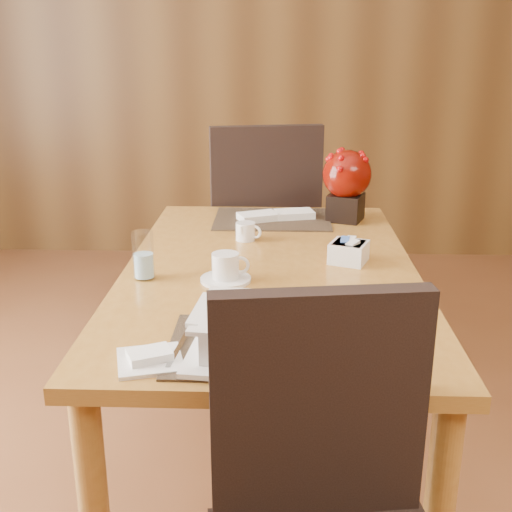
{
  "coord_description": "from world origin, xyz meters",
  "views": [
    {
      "loc": [
        0.02,
        -1.28,
        1.42
      ],
      "look_at": [
        -0.04,
        0.35,
        0.87
      ],
      "focal_mm": 45.0,
      "sensor_mm": 36.0,
      "label": 1
    }
  ],
  "objects_px": {
    "dining_table": "(270,296)",
    "creamer_jug": "(246,231)",
    "far_chair": "(261,226)",
    "sugar_caddy": "(349,252)",
    "bread_plate": "(150,360)",
    "water_glass": "(143,255)",
    "berry_decor": "(347,181)",
    "coffee_cup": "(226,269)",
    "soup_setting": "(251,333)"
  },
  "relations": [
    {
      "from": "dining_table",
      "to": "creamer_jug",
      "type": "relative_size",
      "value": 17.06
    },
    {
      "from": "creamer_jug",
      "to": "far_chair",
      "type": "distance_m",
      "value": 0.7
    },
    {
      "from": "dining_table",
      "to": "sugar_caddy",
      "type": "xyz_separation_m",
      "value": [
        0.25,
        0.06,
        0.13
      ]
    },
    {
      "from": "dining_table",
      "to": "bread_plate",
      "type": "distance_m",
      "value": 0.69
    },
    {
      "from": "dining_table",
      "to": "creamer_jug",
      "type": "distance_m",
      "value": 0.32
    },
    {
      "from": "water_glass",
      "to": "berry_decor",
      "type": "bearing_deg",
      "value": 45.6
    },
    {
      "from": "coffee_cup",
      "to": "far_chair",
      "type": "distance_m",
      "value": 1.1
    },
    {
      "from": "soup_setting",
      "to": "berry_decor",
      "type": "relative_size",
      "value": 1.09
    },
    {
      "from": "dining_table",
      "to": "soup_setting",
      "type": "bearing_deg",
      "value": -93.26
    },
    {
      "from": "soup_setting",
      "to": "creamer_jug",
      "type": "xyz_separation_m",
      "value": [
        -0.06,
        0.87,
        -0.02
      ]
    },
    {
      "from": "berry_decor",
      "to": "far_chair",
      "type": "relative_size",
      "value": 0.25
    },
    {
      "from": "water_glass",
      "to": "berry_decor",
      "type": "xyz_separation_m",
      "value": [
        0.65,
        0.67,
        0.08
      ]
    },
    {
      "from": "dining_table",
      "to": "sugar_caddy",
      "type": "relative_size",
      "value": 13.79
    },
    {
      "from": "water_glass",
      "to": "berry_decor",
      "type": "height_order",
      "value": "berry_decor"
    },
    {
      "from": "sugar_caddy",
      "to": "water_glass",
      "type": "bearing_deg",
      "value": -164.56
    },
    {
      "from": "coffee_cup",
      "to": "bread_plate",
      "type": "xyz_separation_m",
      "value": [
        -0.13,
        -0.5,
        -0.03
      ]
    },
    {
      "from": "berry_decor",
      "to": "far_chair",
      "type": "distance_m",
      "value": 0.6
    },
    {
      "from": "coffee_cup",
      "to": "berry_decor",
      "type": "bearing_deg",
      "value": 58.72
    },
    {
      "from": "soup_setting",
      "to": "coffee_cup",
      "type": "xyz_separation_m",
      "value": [
        -0.09,
        0.46,
        -0.02
      ]
    },
    {
      "from": "creamer_jug",
      "to": "bread_plate",
      "type": "relative_size",
      "value": 0.63
    },
    {
      "from": "coffee_cup",
      "to": "sugar_caddy",
      "type": "distance_m",
      "value": 0.42
    },
    {
      "from": "coffee_cup",
      "to": "sugar_caddy",
      "type": "bearing_deg",
      "value": 25.84
    },
    {
      "from": "water_glass",
      "to": "bread_plate",
      "type": "bearing_deg",
      "value": -77.37
    },
    {
      "from": "soup_setting",
      "to": "water_glass",
      "type": "relative_size",
      "value": 2.08
    },
    {
      "from": "coffee_cup",
      "to": "bread_plate",
      "type": "bearing_deg",
      "value": -103.98
    },
    {
      "from": "bread_plate",
      "to": "far_chair",
      "type": "distance_m",
      "value": 1.61
    },
    {
      "from": "water_glass",
      "to": "sugar_caddy",
      "type": "xyz_separation_m",
      "value": [
        0.62,
        0.17,
        -0.04
      ]
    },
    {
      "from": "coffee_cup",
      "to": "creamer_jug",
      "type": "bearing_deg",
      "value": 84.7
    },
    {
      "from": "dining_table",
      "to": "berry_decor",
      "type": "relative_size",
      "value": 5.45
    },
    {
      "from": "dining_table",
      "to": "water_glass",
      "type": "bearing_deg",
      "value": -162.82
    },
    {
      "from": "coffee_cup",
      "to": "water_glass",
      "type": "height_order",
      "value": "water_glass"
    },
    {
      "from": "sugar_caddy",
      "to": "coffee_cup",
      "type": "bearing_deg",
      "value": -154.16
    },
    {
      "from": "creamer_jug",
      "to": "dining_table",
      "type": "bearing_deg",
      "value": -48.3
    },
    {
      "from": "dining_table",
      "to": "coffee_cup",
      "type": "xyz_separation_m",
      "value": [
        -0.13,
        -0.13,
        0.13
      ]
    },
    {
      "from": "coffee_cup",
      "to": "berry_decor",
      "type": "relative_size",
      "value": 0.54
    },
    {
      "from": "soup_setting",
      "to": "sugar_caddy",
      "type": "height_order",
      "value": "soup_setting"
    },
    {
      "from": "soup_setting",
      "to": "far_chair",
      "type": "distance_m",
      "value": 1.56
    },
    {
      "from": "coffee_cup",
      "to": "bread_plate",
      "type": "distance_m",
      "value": 0.52
    },
    {
      "from": "water_glass",
      "to": "bread_plate",
      "type": "height_order",
      "value": "water_glass"
    },
    {
      "from": "creamer_jug",
      "to": "sugar_caddy",
      "type": "height_order",
      "value": "sugar_caddy"
    },
    {
      "from": "coffee_cup",
      "to": "water_glass",
      "type": "bearing_deg",
      "value": 177.25
    },
    {
      "from": "dining_table",
      "to": "sugar_caddy",
      "type": "height_order",
      "value": "sugar_caddy"
    },
    {
      "from": "creamer_jug",
      "to": "bread_plate",
      "type": "distance_m",
      "value": 0.93
    },
    {
      "from": "creamer_jug",
      "to": "bread_plate",
      "type": "bearing_deg",
      "value": -76.52
    },
    {
      "from": "creamer_jug",
      "to": "sugar_caddy",
      "type": "bearing_deg",
      "value": -9.72
    },
    {
      "from": "coffee_cup",
      "to": "bread_plate",
      "type": "relative_size",
      "value": 1.07
    },
    {
      "from": "soup_setting",
      "to": "berry_decor",
      "type": "bearing_deg",
      "value": 80.34
    },
    {
      "from": "coffee_cup",
      "to": "creamer_jug",
      "type": "xyz_separation_m",
      "value": [
        0.04,
        0.41,
        -0.0
      ]
    },
    {
      "from": "berry_decor",
      "to": "far_chair",
      "type": "height_order",
      "value": "far_chair"
    },
    {
      "from": "dining_table",
      "to": "far_chair",
      "type": "relative_size",
      "value": 1.39
    }
  ]
}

